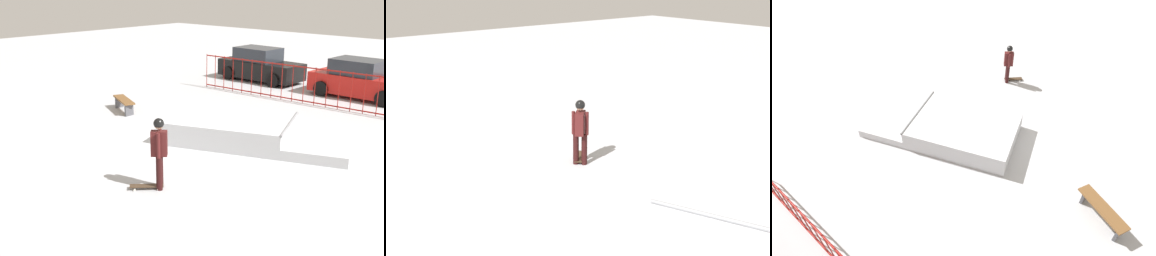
{
  "view_description": "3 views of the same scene",
  "coord_description": "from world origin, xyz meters",
  "views": [
    {
      "loc": [
        9.73,
        -10.29,
        4.76
      ],
      "look_at": [
        1.1,
        -1.05,
        0.9
      ],
      "focal_mm": 45.67,
      "sensor_mm": 36.0,
      "label": 1
    },
    {
      "loc": [
        8.94,
        5.79,
        4.83
      ],
      "look_at": [
        1.93,
        -3.0,
        1.0
      ],
      "focal_mm": 43.84,
      "sensor_mm": 36.0,
      "label": 2
    },
    {
      "loc": [
        -4.7,
        7.14,
        7.79
      ],
      "look_at": [
        0.7,
        1.16,
        0.6
      ],
      "focal_mm": 29.15,
      "sensor_mm": 36.0,
      "label": 3
    }
  ],
  "objects": [
    {
      "name": "skateboard",
      "position": [
        1.68,
        -3.25,
        0.08
      ],
      "size": [
        0.69,
        0.72,
        0.09
      ],
      "rotation": [
        0.0,
        0.0,
        0.82
      ],
      "color": "#3F2D1E",
      "rests_on": "ground"
    },
    {
      "name": "ground_plane",
      "position": [
        0.0,
        0.0,
        0.0
      ],
      "size": [
        60.0,
        60.0,
        0.0
      ],
      "primitive_type": "plane",
      "color": "#B7BABF"
    },
    {
      "name": "skater",
      "position": [
        1.86,
        -2.99,
        1.01
      ],
      "size": [
        0.43,
        0.42,
        1.73
      ],
      "rotation": [
        0.0,
        0.0,
        0.72
      ],
      "color": "black",
      "rests_on": "ground"
    },
    {
      "name": "skate_ramp",
      "position": [
        1.24,
        1.2,
        0.32
      ],
      "size": [
        5.98,
        4.42,
        0.74
      ],
      "rotation": [
        0.0,
        0.0,
        0.38
      ],
      "color": "silver",
      "rests_on": "ground"
    }
  ]
}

